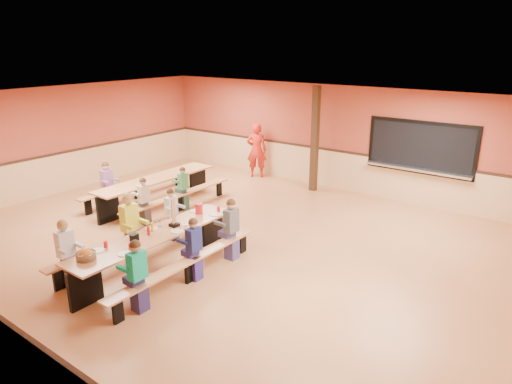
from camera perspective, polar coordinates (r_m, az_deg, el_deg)
The scene contains 23 objects.
ground at distance 10.03m, azimuth -4.57°, elevation -6.18°, with size 12.00×12.00×0.00m, color #A5673E.
room_envelope at distance 9.76m, azimuth -4.67°, elevation -2.49°, with size 12.04×10.04×3.02m.
kitchen_pass_through at distance 12.57m, azimuth 19.85°, elevation 4.99°, with size 2.78×0.28×1.38m.
structural_post at distance 13.13m, azimuth 7.37°, elevation 6.50°, with size 0.18×0.18×3.00m, color black.
cafeteria_table_main at distance 8.81m, azimuth -12.29°, elevation -6.39°, with size 1.91×3.70×0.74m.
cafeteria_table_second at distance 12.33m, azimuth -12.31°, elevation 0.78°, with size 1.91×3.70×0.74m.
seated_child_white_left at distance 8.71m, azimuth -22.61°, elevation -7.11°, with size 0.38×0.31×1.23m, color white, non-canonical shape.
seated_adult_yellow at distance 9.38m, azimuth -15.46°, elevation -4.16°, with size 0.43×0.35×1.33m, color #E9F03A, non-canonical shape.
seated_child_grey_left at distance 10.07m, azimuth -10.50°, elevation -2.79°, with size 0.34×0.28×1.15m, color silver, non-canonical shape.
seated_child_teal_right at distance 7.57m, azimuth -14.55°, elevation -10.19°, with size 0.37×0.30×1.21m, color #10A37E, non-canonical shape.
seated_child_navy_right at distance 8.33m, azimuth -7.72°, elevation -7.15°, with size 0.35×0.29×1.18m, color navy, non-canonical shape.
seated_child_char_right at distance 9.02m, azimuth -3.08°, elevation -4.74°, with size 0.38×0.31×1.24m, color #4A4E53, non-canonical shape.
seated_child_purple_sec at distance 12.39m, azimuth -18.09°, elevation 0.77°, with size 0.37×0.30×1.21m, color #89548B, non-canonical shape.
seated_child_green_sec at distance 11.85m, azimuth -9.06°, elevation 0.41°, with size 0.32×0.26×1.11m, color #388048, non-canonical shape.
seated_child_tan_sec at distance 11.04m, azimuth -13.78°, elevation -1.17°, with size 0.33×0.27×1.13m, color beige, non-canonical shape.
standing_woman at distance 14.54m, azimuth 0.07°, elevation 5.25°, with size 0.63×0.42×1.74m, color red.
punch_pitcher at distance 9.54m, azimuth -7.14°, elevation -2.07°, with size 0.16×0.16×0.22m, color red.
chip_bowl at distance 8.04m, azimuth -20.50°, elevation -7.39°, with size 0.32×0.32×0.15m, color orange, non-canonical shape.
napkin_dispenser at distance 8.49m, azimuth -14.97°, elevation -5.51°, with size 0.10×0.14×0.13m, color black.
condiment_mustard at distance 8.82m, azimuth -12.84°, elevation -4.30°, with size 0.06×0.06×0.17m, color yellow.
condiment_ketchup at distance 8.67m, azimuth -13.29°, elevation -4.74°, with size 0.06×0.06×0.17m, color #B2140F.
table_paddle at distance 8.95m, azimuth -10.21°, elevation -3.42°, with size 0.16×0.16×0.56m.
place_settings at distance 8.71m, azimuth -12.41°, elevation -4.78°, with size 0.65×3.30×0.11m, color beige, non-canonical shape.
Camera 1 is at (6.07, -6.83, 4.13)m, focal length 32.00 mm.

